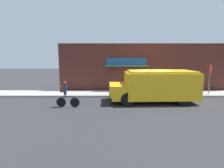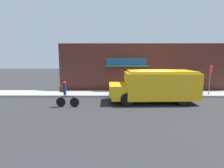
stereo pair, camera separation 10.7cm
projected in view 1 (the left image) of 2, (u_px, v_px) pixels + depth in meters
ground_plane at (152, 98)px, 13.60m from camera, size 70.00×70.00×0.00m
sidewalk at (149, 94)px, 14.66m from camera, size 28.00×2.17×0.16m
storefront at (146, 68)px, 15.67m from camera, size 15.73×0.77×4.32m
school_bus at (156, 85)px, 12.15m from camera, size 6.02×2.92×2.20m
cyclist at (66, 95)px, 10.92m from camera, size 1.47×0.21×1.64m
stop_sign_post at (210, 75)px, 13.70m from camera, size 0.45×0.45×2.39m
trash_bin at (189, 87)px, 15.10m from camera, size 0.48×0.48×0.77m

